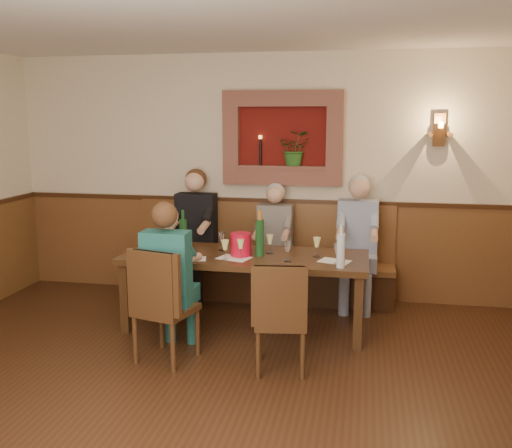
% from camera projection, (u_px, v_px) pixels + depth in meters
% --- Properties ---
extents(ground_plane, '(6.00, 6.00, 0.00)m').
position_uv_depth(ground_plane, '(191.00, 420.00, 3.98)').
color(ground_plane, '#351A0E').
rests_on(ground_plane, ground).
extents(room_shell, '(6.04, 6.04, 2.82)m').
position_uv_depth(room_shell, '(184.00, 148.00, 3.63)').
color(room_shell, beige).
rests_on(room_shell, ground).
extents(wainscoting, '(6.02, 6.02, 1.15)m').
position_uv_depth(wainscoting, '(189.00, 341.00, 3.87)').
color(wainscoting, brown).
rests_on(wainscoting, ground).
extents(wall_niche, '(1.36, 0.30, 1.06)m').
position_uv_depth(wall_niche, '(286.00, 142.00, 6.44)').
color(wall_niche, '#5C100D').
rests_on(wall_niche, ground).
extents(wall_sconce, '(0.25, 0.20, 0.35)m').
position_uv_depth(wall_sconce, '(439.00, 131.00, 6.09)').
color(wall_sconce, brown).
rests_on(wall_sconce, ground).
extents(dining_table, '(2.40, 0.90, 0.75)m').
position_uv_depth(dining_table, '(245.00, 262.00, 5.64)').
color(dining_table, '#3B2211').
rests_on(dining_table, ground).
extents(bench, '(3.00, 0.45, 1.11)m').
position_uv_depth(bench, '(262.00, 271.00, 6.61)').
color(bench, '#381E0F').
rests_on(bench, ground).
extents(chair_near_left, '(0.55, 0.55, 1.02)m').
position_uv_depth(chair_near_left, '(165.00, 328.00, 4.91)').
color(chair_near_left, '#3B2211').
rests_on(chair_near_left, ground).
extents(chair_near_right, '(0.47, 0.47, 0.95)m').
position_uv_depth(chair_near_right, '(281.00, 339.00, 4.72)').
color(chair_near_right, '#3B2211').
rests_on(chair_near_right, ground).
extents(person_bench_left, '(0.45, 0.56, 1.50)m').
position_uv_depth(person_bench_left, '(195.00, 245.00, 6.60)').
color(person_bench_left, black).
rests_on(person_bench_left, ground).
extents(person_bench_mid, '(0.39, 0.48, 1.36)m').
position_uv_depth(person_bench_mid, '(274.00, 254.00, 6.44)').
color(person_bench_mid, '#534E4C').
rests_on(person_bench_mid, ground).
extents(person_bench_right, '(0.44, 0.54, 1.46)m').
position_uv_depth(person_bench_right, '(357.00, 254.00, 6.26)').
color(person_bench_right, navy).
rests_on(person_bench_right, ground).
extents(person_chair_front, '(0.41, 0.50, 1.39)m').
position_uv_depth(person_chair_front, '(171.00, 292.00, 5.00)').
color(person_chair_front, '#16434F').
rests_on(person_chair_front, ground).
extents(spittoon_bucket, '(0.21, 0.21, 0.23)m').
position_uv_depth(spittoon_bucket, '(241.00, 245.00, 5.54)').
color(spittoon_bucket, red).
rests_on(spittoon_bucket, dining_table).
extents(wine_bottle_green_a, '(0.09, 0.09, 0.45)m').
position_uv_depth(wine_bottle_green_a, '(260.00, 237.00, 5.53)').
color(wine_bottle_green_a, '#19471E').
rests_on(wine_bottle_green_a, dining_table).
extents(wine_bottle_green_b, '(0.09, 0.09, 0.41)m').
position_uv_depth(wine_bottle_green_b, '(183.00, 233.00, 5.80)').
color(wine_bottle_green_b, '#19471E').
rests_on(wine_bottle_green_b, dining_table).
extents(water_bottle, '(0.09, 0.09, 0.40)m').
position_uv_depth(water_bottle, '(341.00, 250.00, 5.10)').
color(water_bottle, silver).
rests_on(water_bottle, dining_table).
extents(tasting_sheet_a, '(0.32, 0.24, 0.00)m').
position_uv_depth(tasting_sheet_a, '(159.00, 254.00, 5.63)').
color(tasting_sheet_a, white).
rests_on(tasting_sheet_a, dining_table).
extents(tasting_sheet_b, '(0.35, 0.29, 0.00)m').
position_uv_depth(tasting_sheet_b, '(234.00, 258.00, 5.48)').
color(tasting_sheet_b, white).
rests_on(tasting_sheet_b, dining_table).
extents(tasting_sheet_c, '(0.33, 0.28, 0.00)m').
position_uv_depth(tasting_sheet_c, '(335.00, 261.00, 5.35)').
color(tasting_sheet_c, white).
rests_on(tasting_sheet_c, dining_table).
extents(tasting_sheet_d, '(0.29, 0.24, 0.00)m').
position_uv_depth(tasting_sheet_d, '(192.00, 259.00, 5.44)').
color(tasting_sheet_d, white).
rests_on(tasting_sheet_d, dining_table).
extents(wine_glass_0, '(0.08, 0.08, 0.19)m').
position_uv_depth(wine_glass_0, '(241.00, 249.00, 5.45)').
color(wine_glass_0, '#E6EB8C').
rests_on(wine_glass_0, dining_table).
extents(wine_glass_1, '(0.08, 0.08, 0.19)m').
position_uv_depth(wine_glass_1, '(172.00, 241.00, 5.80)').
color(wine_glass_1, white).
rests_on(wine_glass_1, dining_table).
extents(wine_glass_2, '(0.08, 0.08, 0.19)m').
position_uv_depth(wine_glass_2, '(222.00, 241.00, 5.78)').
color(wine_glass_2, white).
rests_on(wine_glass_2, dining_table).
extents(wine_glass_3, '(0.08, 0.08, 0.19)m').
position_uv_depth(wine_glass_3, '(317.00, 247.00, 5.52)').
color(wine_glass_3, '#E6EB8C').
rests_on(wine_glass_3, dining_table).
extents(wine_glass_4, '(0.08, 0.08, 0.19)m').
position_uv_depth(wine_glass_4, '(152.00, 244.00, 5.67)').
color(wine_glass_4, '#E6EB8C').
rests_on(wine_glass_4, dining_table).
extents(wine_glass_5, '(0.08, 0.08, 0.19)m').
position_uv_depth(wine_glass_5, '(270.00, 244.00, 5.65)').
color(wine_glass_5, '#E6EB8C').
rests_on(wine_glass_5, dining_table).
extents(wine_glass_6, '(0.08, 0.08, 0.19)m').
position_uv_depth(wine_glass_6, '(182.00, 248.00, 5.47)').
color(wine_glass_6, '#E6EB8C').
rests_on(wine_glass_6, dining_table).
extents(wine_glass_7, '(0.08, 0.08, 0.19)m').
position_uv_depth(wine_glass_7, '(288.00, 252.00, 5.33)').
color(wine_glass_7, white).
rests_on(wine_glass_7, dining_table).
extents(wine_glass_8, '(0.08, 0.08, 0.19)m').
position_uv_depth(wine_glass_8, '(337.00, 254.00, 5.24)').
color(wine_glass_8, white).
rests_on(wine_glass_8, dining_table).
extents(wine_glass_9, '(0.08, 0.08, 0.19)m').
position_uv_depth(wine_glass_9, '(225.00, 250.00, 5.40)').
color(wine_glass_9, '#E6EB8C').
rests_on(wine_glass_9, dining_table).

